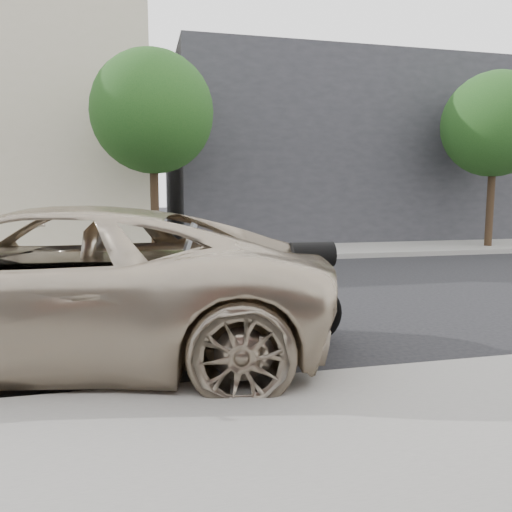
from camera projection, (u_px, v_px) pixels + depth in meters
The scene contains 7 objects.
ground at pixel (280, 299), 9.02m from camera, with size 120.00×120.00×0.00m, color black.
far_sidewalk at pixel (222, 253), 15.29m from camera, with size 44.00×3.00×0.15m, color gray.
far_building_dark at pixel (346, 159), 23.20m from camera, with size 16.00×11.00×7.00m.
street_tree_left at pixel (495, 125), 16.33m from camera, with size 3.40×3.40×5.70m.
street_tree_mid at pixel (152, 112), 13.85m from camera, with size 3.40×3.40×5.70m.
motorcycle at pixel (260, 293), 6.23m from camera, with size 2.48×0.80×1.57m.
minivan at pixel (44, 285), 5.61m from camera, with size 2.94×6.38×1.77m, color #BFAF95.
Camera 1 is at (2.43, 8.52, 1.91)m, focal length 35.00 mm.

